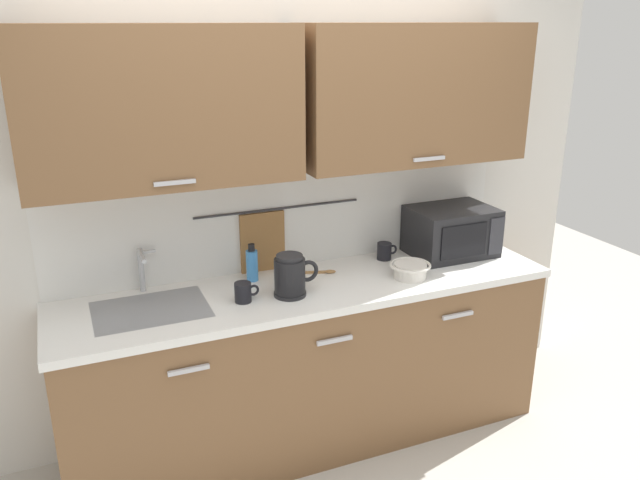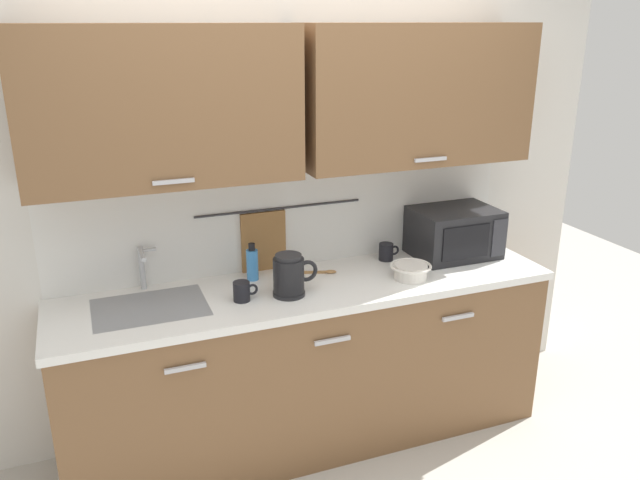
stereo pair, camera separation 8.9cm
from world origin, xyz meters
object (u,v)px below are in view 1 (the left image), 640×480
at_px(electric_kettle, 291,276).
at_px(dish_soap_bottle, 252,264).
at_px(mug_near_sink, 244,292).
at_px(microwave, 451,231).
at_px(mixing_bowl, 410,269).
at_px(wooden_spoon, 316,272).
at_px(mug_by_kettle, 385,251).

relative_size(electric_kettle, dish_soap_bottle, 1.16).
bearing_deg(dish_soap_bottle, mug_near_sink, -116.23).
relative_size(microwave, mug_near_sink, 3.83).
xyz_separation_m(electric_kettle, dish_soap_bottle, (-0.12, 0.25, -0.01)).
xyz_separation_m(dish_soap_bottle, mixing_bowl, (0.76, -0.28, -0.04)).
height_order(electric_kettle, wooden_spoon, electric_kettle).
relative_size(electric_kettle, mixing_bowl, 1.06).
relative_size(mug_near_sink, mixing_bowl, 0.56).
distance_m(mug_near_sink, mug_by_kettle, 0.91).
bearing_deg(mixing_bowl, microwave, 29.25).
relative_size(electric_kettle, mug_by_kettle, 1.89).
xyz_separation_m(dish_soap_bottle, mug_by_kettle, (0.77, 0.00, -0.04)).
distance_m(microwave, dish_soap_bottle, 1.16).
bearing_deg(mug_near_sink, mixing_bowl, -3.11).
bearing_deg(wooden_spoon, electric_kettle, -136.18).
bearing_deg(wooden_spoon, mixing_bowl, -29.81).
distance_m(electric_kettle, mug_near_sink, 0.24).
height_order(microwave, electric_kettle, microwave).
xyz_separation_m(microwave, electric_kettle, (-1.04, -0.19, -0.03)).
distance_m(electric_kettle, mixing_bowl, 0.65).
bearing_deg(dish_soap_bottle, mug_by_kettle, 0.35).
bearing_deg(microwave, wooden_spoon, 178.36).
bearing_deg(microwave, dish_soap_bottle, 176.91).
bearing_deg(mug_by_kettle, dish_soap_bottle, -179.65).
distance_m(dish_soap_bottle, wooden_spoon, 0.35).
distance_m(dish_soap_bottle, mixing_bowl, 0.81).
bearing_deg(dish_soap_bottle, electric_kettle, -65.30).
distance_m(mug_near_sink, wooden_spoon, 0.50).
bearing_deg(electric_kettle, mixing_bowl, -2.65).
height_order(mixing_bowl, wooden_spoon, mixing_bowl).
xyz_separation_m(microwave, wooden_spoon, (-0.82, 0.02, -0.13)).
bearing_deg(mixing_bowl, wooden_spoon, 150.19).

